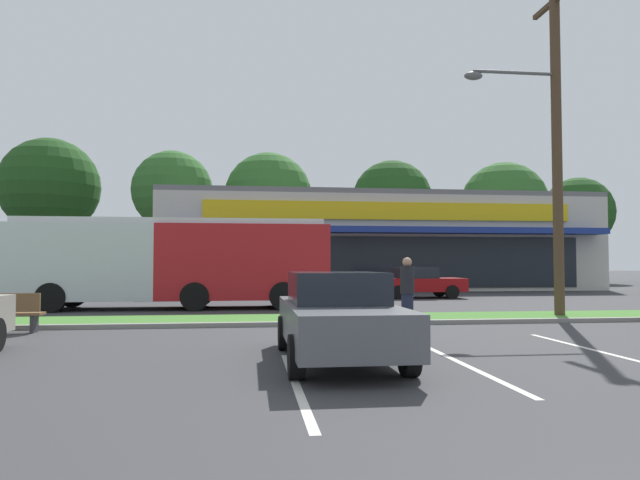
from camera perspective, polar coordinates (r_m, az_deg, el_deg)
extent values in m
cube|color=#427A2D|center=(16.54, 3.58, -7.88)|extent=(56.00, 2.20, 0.12)
cube|color=gray|center=(15.35, 4.43, -8.30)|extent=(56.00, 0.24, 0.12)
cube|color=silver|center=(8.04, -2.48, -14.15)|extent=(0.12, 4.80, 0.01)
cube|color=silver|center=(9.71, 14.36, -12.04)|extent=(0.12, 4.80, 0.01)
cube|color=silver|center=(12.13, 25.87, -9.92)|extent=(0.12, 4.80, 0.01)
cube|color=#BCB7AD|center=(38.88, 5.16, -0.56)|extent=(27.17, 11.40, 5.75)
cube|color=black|center=(33.27, 7.26, -2.22)|extent=(22.83, 0.08, 2.99)
cube|color=navy|center=(32.69, 7.53, 1.01)|extent=(25.54, 1.40, 0.35)
cube|color=gold|center=(33.38, 7.25, 2.92)|extent=(21.74, 0.16, 1.04)
cube|color=slate|center=(39.09, 5.14, 3.88)|extent=(27.17, 11.40, 0.30)
cylinder|color=#473323|center=(50.09, -25.59, -1.23)|extent=(0.44, 0.44, 4.90)
sphere|color=#1E4719|center=(50.46, -25.48, 4.86)|extent=(7.74, 7.74, 7.74)
cylinder|color=#473323|center=(45.15, -14.67, -1.23)|extent=(0.44, 0.44, 4.99)
sphere|color=#2D6026|center=(45.50, -14.61, 4.83)|extent=(6.15, 6.15, 6.15)
cylinder|color=#473323|center=(46.02, -5.23, -1.65)|extent=(0.44, 0.44, 4.45)
sphere|color=#2D6026|center=(46.33, -5.21, 4.39)|extent=(7.07, 7.07, 7.07)
cylinder|color=#473323|center=(48.94, 7.26, -1.68)|extent=(0.44, 0.44, 4.46)
sphere|color=#1E4719|center=(49.23, 7.23, 3.93)|extent=(6.90, 6.90, 6.90)
cylinder|color=#473323|center=(49.76, 18.06, -1.96)|extent=(0.44, 0.44, 3.81)
sphere|color=#2D6026|center=(49.99, 17.99, 3.32)|extent=(7.20, 7.20, 7.20)
cylinder|color=#473323|center=(54.12, 24.55, -1.86)|extent=(0.44, 0.44, 3.88)
sphere|color=#1E4719|center=(54.30, 24.47, 2.57)|extent=(6.01, 6.01, 6.01)
cylinder|color=#4C3826|center=(18.73, 22.68, 8.50)|extent=(0.30, 0.30, 10.24)
cube|color=#4C3826|center=(20.06, 22.46, 21.29)|extent=(0.14, 2.40, 0.14)
cylinder|color=#59595B|center=(18.69, 18.96, 15.60)|extent=(2.60, 0.11, 0.10)
ellipsoid|color=#59595B|center=(18.14, 15.13, 15.61)|extent=(0.56, 0.32, 0.24)
cube|color=#AD191E|center=(21.28, -7.64, -2.21)|extent=(6.14, 2.55, 2.70)
cube|color=silver|center=(22.05, -22.30, -2.06)|extent=(5.02, 2.55, 2.70)
cube|color=silver|center=(21.50, -14.33, 1.71)|extent=(10.71, 2.30, 0.20)
cube|color=black|center=(22.75, -13.94, -0.95)|extent=(10.26, 0.06, 1.19)
cube|color=black|center=(22.85, -28.45, -1.14)|extent=(0.06, 2.17, 1.51)
cylinder|color=black|center=(21.20, -25.38, -5.25)|extent=(1.00, 0.30, 1.00)
cylinder|color=black|center=(23.44, -23.58, -4.98)|extent=(1.00, 0.30, 1.00)
cylinder|color=black|center=(20.23, -12.46, -5.57)|extent=(1.00, 0.30, 1.00)
cylinder|color=black|center=(22.56, -11.90, -5.24)|extent=(1.00, 0.30, 1.00)
cylinder|color=black|center=(20.17, -3.71, -5.63)|extent=(1.00, 0.30, 1.00)
cylinder|color=black|center=(22.51, -4.06, -5.29)|extent=(1.00, 0.30, 1.00)
cube|color=brown|center=(15.47, -28.87, -6.52)|extent=(1.60, 0.45, 0.06)
cube|color=brown|center=(15.27, -29.12, -5.52)|extent=(1.60, 0.06, 0.44)
cube|color=#333338|center=(15.28, -26.75, -7.46)|extent=(0.08, 0.36, 0.45)
cube|color=maroon|center=(27.68, 9.94, -4.44)|extent=(4.17, 1.90, 0.63)
cube|color=black|center=(27.61, 9.52, -3.27)|extent=(1.88, 1.67, 0.50)
cylinder|color=black|center=(28.95, 11.88, -4.95)|extent=(0.64, 0.22, 0.64)
cylinder|color=black|center=(27.25, 13.11, -5.11)|extent=(0.64, 0.22, 0.64)
cylinder|color=black|center=(28.22, 6.89, -5.05)|extent=(0.64, 0.22, 0.64)
cylinder|color=black|center=(26.47, 7.84, -5.23)|extent=(0.64, 0.22, 0.64)
cube|color=#515459|center=(9.67, 1.84, -8.31)|extent=(1.74, 4.52, 0.65)
cube|color=black|center=(9.85, 1.63, -4.77)|extent=(1.53, 2.04, 0.52)
cylinder|color=black|center=(8.53, 8.94, -11.29)|extent=(0.22, 0.64, 0.64)
cylinder|color=black|center=(8.24, -2.41, -11.64)|extent=(0.22, 0.64, 0.64)
cylinder|color=black|center=(11.23, 4.94, -9.15)|extent=(0.22, 0.64, 0.64)
cylinder|color=black|center=(11.01, -3.62, -9.29)|extent=(0.22, 0.64, 0.64)
cube|color=#0C3F1E|center=(27.57, -14.48, -4.38)|extent=(4.67, 1.77, 0.66)
cube|color=black|center=(27.52, -13.99, -3.14)|extent=(2.10, 1.56, 0.54)
cylinder|color=black|center=(26.98, -17.78, -5.08)|extent=(0.64, 0.22, 0.64)
cylinder|color=black|center=(28.63, -17.16, -4.93)|extent=(0.64, 0.22, 0.64)
cylinder|color=black|center=(26.60, -11.61, -5.19)|extent=(0.64, 0.22, 0.64)
cylinder|color=black|center=(28.27, -11.34, -5.02)|extent=(0.64, 0.22, 0.64)
cylinder|color=#1E2338|center=(14.82, 8.77, -7.03)|extent=(0.31, 0.31, 0.87)
cylinder|color=black|center=(14.77, 8.75, -4.01)|extent=(0.36, 0.36, 0.69)
sphere|color=tan|center=(14.77, 8.74, -2.20)|extent=(0.24, 0.24, 0.24)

